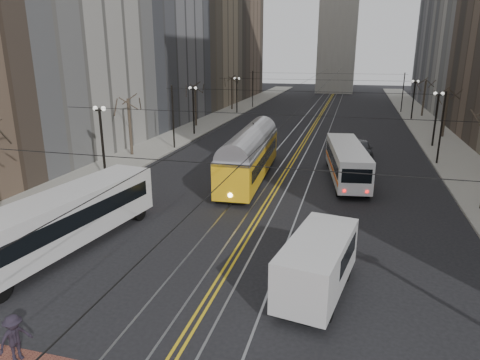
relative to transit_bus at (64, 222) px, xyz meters
The scene contains 16 objects.
ground 10.72m from the transit_bus, 35.50° to the right, with size 260.00×260.00×0.00m, color black.
sidewalk_left 39.38m from the transit_bus, 99.30° to the left, with size 5.00×140.00×0.15m, color gray.
sidewalk_right 45.49m from the transit_bus, 58.68° to the left, with size 5.00×140.00×0.15m, color gray.
streetcar_rails 39.82m from the transit_bus, 77.46° to the left, with size 4.80×130.00×0.02m, color gray.
centre_lines 39.82m from the transit_bus, 77.46° to the left, with size 0.42×130.00×0.01m, color gold.
building_left_far 83.67m from the transit_bus, 101.93° to the left, with size 16.00×20.00×40.00m, color brown.
lamp_posts 24.22m from the transit_bus, 69.07° to the left, with size 27.60×57.20×5.60m.
street_trees 30.37m from the transit_bus, 73.46° to the left, with size 31.68×53.28×5.60m.
trolley_wires 30.03m from the transit_bus, 73.23° to the left, with size 25.96×120.00×6.60m.
transit_bus is the anchor object (origin of this frame).
streetcar 16.14m from the transit_bus, 67.65° to the left, with size 2.54×13.70×3.23m, color yellow.
rear_bus 21.52m from the transit_bus, 50.68° to the left, with size 2.35×10.79×2.81m, color white.
cargo_van 12.96m from the transit_bus, ahead, with size 2.21×5.75×2.54m, color silver.
sedan_grey 29.25m from the transit_bus, 59.50° to the left, with size 1.96×4.87×1.66m, color #404247.
sedan_silver 28.60m from the transit_bus, 63.76° to the left, with size 1.51×4.32×1.42m, color #B6B8BE.
pedestrian_d 8.53m from the transit_bus, 64.25° to the right, with size 1.09×0.63×1.69m, color black.
Camera 1 is at (5.29, -11.13, 9.88)m, focal length 32.00 mm.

